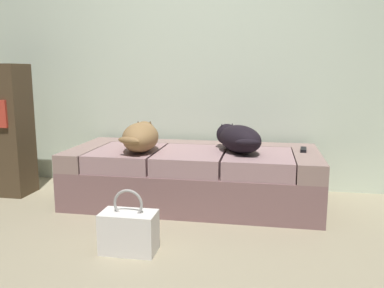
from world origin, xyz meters
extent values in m
plane|color=gray|center=(0.00, 0.00, 0.00)|extent=(10.00, 10.00, 0.00)
cube|color=silver|center=(0.00, 1.70, 1.40)|extent=(6.40, 0.10, 2.80)
cube|color=#7C5959|center=(0.00, 1.15, 0.15)|extent=(1.94, 0.85, 0.30)
cube|color=gray|center=(-0.87, 1.15, 0.37)|extent=(0.20, 0.85, 0.14)
cube|color=gray|center=(0.87, 1.15, 0.37)|extent=(0.20, 0.85, 0.14)
cube|color=gray|center=(0.00, 1.47, 0.37)|extent=(1.54, 0.20, 0.14)
cube|color=gray|center=(-0.51, 1.05, 0.37)|extent=(0.50, 0.64, 0.14)
cube|color=gray|center=(0.00, 1.05, 0.37)|extent=(0.50, 0.64, 0.14)
cube|color=gray|center=(0.51, 1.05, 0.37)|extent=(0.50, 0.64, 0.14)
ellipsoid|color=olive|center=(-0.38, 0.99, 0.55)|extent=(0.35, 0.52, 0.22)
sphere|color=olive|center=(-0.42, 1.21, 0.55)|extent=(0.18, 0.18, 0.18)
ellipsoid|color=brown|center=(-0.43, 1.29, 0.54)|extent=(0.08, 0.11, 0.06)
cone|color=brown|center=(-0.47, 1.20, 0.62)|extent=(0.05, 0.05, 0.05)
cone|color=brown|center=(-0.37, 1.22, 0.62)|extent=(0.05, 0.05, 0.05)
ellipsoid|color=olive|center=(-0.40, 0.76, 0.56)|extent=(0.19, 0.11, 0.05)
ellipsoid|color=black|center=(0.37, 1.08, 0.54)|extent=(0.46, 0.52, 0.21)
sphere|color=black|center=(0.25, 1.26, 0.54)|extent=(0.17, 0.17, 0.17)
ellipsoid|color=black|center=(0.21, 1.32, 0.53)|extent=(0.11, 0.12, 0.06)
cone|color=black|center=(0.21, 1.23, 0.61)|extent=(0.04, 0.04, 0.05)
cone|color=black|center=(0.29, 1.28, 0.61)|extent=(0.04, 0.04, 0.05)
ellipsoid|color=black|center=(0.44, 0.88, 0.55)|extent=(0.18, 0.06, 0.05)
cube|color=black|center=(0.85, 1.22, 0.45)|extent=(0.06, 0.15, 0.02)
cube|color=silver|center=(-0.21, 0.19, 0.12)|extent=(0.32, 0.18, 0.24)
torus|color=#9F9C97|center=(-0.21, 0.19, 0.29)|extent=(0.18, 0.02, 0.18)
cube|color=#C23A2A|center=(-1.51, 0.96, 0.70)|extent=(0.08, 0.02, 0.22)
camera|label=1|loc=(0.55, -1.91, 1.03)|focal=37.64mm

